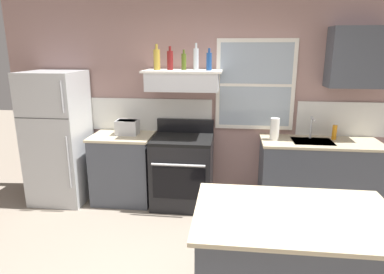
% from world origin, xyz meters
% --- Properties ---
extents(back_wall, '(5.40, 0.11, 2.70)m').
position_xyz_m(back_wall, '(0.03, 2.23, 1.35)').
color(back_wall, gray).
rests_on(back_wall, ground_plane).
extents(refrigerator, '(0.70, 0.72, 1.73)m').
position_xyz_m(refrigerator, '(-1.90, 1.84, 0.86)').
color(refrigerator, '#B7BABC').
rests_on(refrigerator, ground_plane).
extents(counter_left_of_stove, '(0.79, 0.63, 0.91)m').
position_xyz_m(counter_left_of_stove, '(-1.05, 1.90, 0.46)').
color(counter_left_of_stove, '#474C56').
rests_on(counter_left_of_stove, ground_plane).
extents(toaster, '(0.30, 0.20, 0.19)m').
position_xyz_m(toaster, '(-0.99, 1.94, 1.01)').
color(toaster, silver).
rests_on(toaster, counter_left_of_stove).
extents(stove_range, '(0.76, 0.69, 1.09)m').
position_xyz_m(stove_range, '(-0.25, 1.86, 0.46)').
color(stove_range, black).
rests_on(stove_range, ground_plane).
extents(range_hood_shelf, '(0.96, 0.52, 0.24)m').
position_xyz_m(range_hood_shelf, '(-0.25, 1.96, 1.62)').
color(range_hood_shelf, silver).
extents(bottle_champagne_gold_foil, '(0.08, 0.08, 0.31)m').
position_xyz_m(bottle_champagne_gold_foil, '(-0.57, 1.94, 1.87)').
color(bottle_champagne_gold_foil, '#B29333').
rests_on(bottle_champagne_gold_foil, range_hood_shelf).
extents(bottle_red_label_wine, '(0.07, 0.07, 0.28)m').
position_xyz_m(bottle_red_label_wine, '(-0.41, 1.96, 1.86)').
color(bottle_red_label_wine, maroon).
rests_on(bottle_red_label_wine, range_hood_shelf).
extents(bottle_olive_oil_square, '(0.06, 0.06, 0.24)m').
position_xyz_m(bottle_olive_oil_square, '(-0.24, 1.99, 1.85)').
color(bottle_olive_oil_square, '#4C601E').
rests_on(bottle_olive_oil_square, range_hood_shelf).
extents(bottle_clear_tall, '(0.06, 0.06, 0.32)m').
position_xyz_m(bottle_clear_tall, '(-0.09, 2.01, 1.88)').
color(bottle_clear_tall, silver).
rests_on(bottle_clear_tall, range_hood_shelf).
extents(bottle_blue_liqueur, '(0.07, 0.07, 0.26)m').
position_xyz_m(bottle_blue_liqueur, '(0.07, 1.91, 1.85)').
color(bottle_blue_liqueur, '#1E478C').
rests_on(bottle_blue_liqueur, range_hood_shelf).
extents(counter_right_with_sink, '(1.43, 0.63, 0.91)m').
position_xyz_m(counter_right_with_sink, '(1.45, 1.90, 0.46)').
color(counter_right_with_sink, '#474C56').
rests_on(counter_right_with_sink, ground_plane).
extents(sink_faucet, '(0.03, 0.17, 0.28)m').
position_xyz_m(sink_faucet, '(1.35, 2.00, 1.08)').
color(sink_faucet, silver).
rests_on(sink_faucet, counter_right_with_sink).
extents(paper_towel_roll, '(0.11, 0.11, 0.27)m').
position_xyz_m(paper_towel_roll, '(0.89, 1.90, 1.04)').
color(paper_towel_roll, white).
rests_on(paper_towel_roll, counter_right_with_sink).
extents(dish_soap_bottle, '(0.06, 0.06, 0.18)m').
position_xyz_m(dish_soap_bottle, '(1.63, 2.00, 1.00)').
color(dish_soap_bottle, orange).
rests_on(dish_soap_bottle, counter_right_with_sink).
extents(kitchen_island, '(1.40, 0.90, 0.91)m').
position_xyz_m(kitchen_island, '(0.82, -0.02, 0.46)').
color(kitchen_island, '#474C56').
rests_on(kitchen_island, ground_plane).
extents(upper_cabinet_right, '(0.64, 0.32, 0.70)m').
position_xyz_m(upper_cabinet_right, '(1.80, 2.04, 1.90)').
color(upper_cabinet_right, '#474C56').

